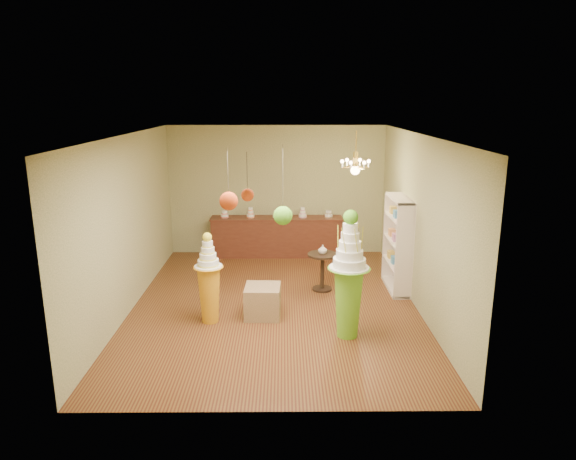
{
  "coord_description": "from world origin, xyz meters",
  "views": [
    {
      "loc": [
        0.17,
        -8.57,
        3.58
      ],
      "look_at": [
        0.24,
        0.0,
        1.38
      ],
      "focal_mm": 32.0,
      "sensor_mm": 36.0,
      "label": 1
    }
  ],
  "objects_px": {
    "pedestal_orange": "(209,287)",
    "sideboard": "(277,236)",
    "pedestal_green": "(349,286)",
    "round_table": "(322,267)"
  },
  "relations": [
    {
      "from": "sideboard",
      "to": "pedestal_green",
      "type": "bearing_deg",
      "value": -74.8
    },
    {
      "from": "pedestal_green",
      "to": "round_table",
      "type": "bearing_deg",
      "value": 97.07
    },
    {
      "from": "pedestal_green",
      "to": "pedestal_orange",
      "type": "distance_m",
      "value": 2.28
    },
    {
      "from": "sideboard",
      "to": "round_table",
      "type": "height_order",
      "value": "sideboard"
    },
    {
      "from": "pedestal_orange",
      "to": "sideboard",
      "type": "xyz_separation_m",
      "value": [
        1.05,
        3.68,
        -0.13
      ]
    },
    {
      "from": "pedestal_orange",
      "to": "sideboard",
      "type": "bearing_deg",
      "value": 74.02
    },
    {
      "from": "pedestal_green",
      "to": "round_table",
      "type": "xyz_separation_m",
      "value": [
        -0.25,
        1.99,
        -0.36
      ]
    },
    {
      "from": "pedestal_green",
      "to": "round_table",
      "type": "relative_size",
      "value": 2.76
    },
    {
      "from": "sideboard",
      "to": "round_table",
      "type": "bearing_deg",
      "value": -68.07
    },
    {
      "from": "sideboard",
      "to": "pedestal_orange",
      "type": "bearing_deg",
      "value": -105.98
    }
  ]
}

